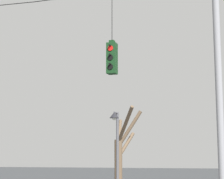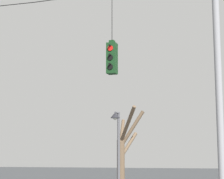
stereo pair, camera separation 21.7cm
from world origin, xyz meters
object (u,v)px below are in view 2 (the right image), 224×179
Objects in this scene: utility_pole_right at (219,91)px; bare_tree at (123,154)px; street_lamp at (117,143)px; traffic_light_near_right_pole at (112,58)px.

utility_pole_right reaches higher than bare_tree.
utility_pole_right is 2.09× the size of street_lamp.
utility_pole_right is 1.74× the size of bare_tree.
utility_pole_right is at bearing 0.11° from traffic_light_near_right_pole.
traffic_light_near_right_pole reaches higher than bare_tree.
traffic_light_near_right_pole reaches higher than street_lamp.
bare_tree is (-6.59, 9.82, -1.96)m from utility_pole_right.
utility_pole_right is 5.86m from street_lamp.
traffic_light_near_right_pole is 0.71× the size of street_lamp.
street_lamp is (-4.67, 3.19, -1.53)m from utility_pole_right.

